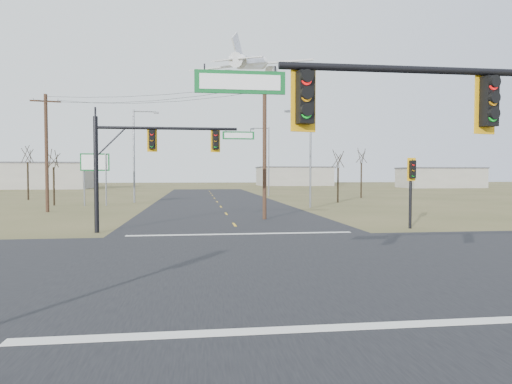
# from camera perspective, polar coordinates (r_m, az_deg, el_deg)

# --- Properties ---
(ground) EXTENTS (320.00, 320.00, 0.00)m
(ground) POSITION_cam_1_polar(r_m,az_deg,el_deg) (17.00, 0.65, -8.63)
(ground) COLOR olive
(ground) RESTS_ON ground
(road_ew) EXTENTS (160.00, 14.00, 0.02)m
(road_ew) POSITION_cam_1_polar(r_m,az_deg,el_deg) (17.00, 0.65, -8.60)
(road_ew) COLOR black
(road_ew) RESTS_ON ground
(road_ns) EXTENTS (14.00, 160.00, 0.02)m
(road_ns) POSITION_cam_1_polar(r_m,az_deg,el_deg) (17.00, 0.65, -8.59)
(road_ns) COLOR black
(road_ns) RESTS_ON ground
(stop_bar_near) EXTENTS (12.00, 0.40, 0.01)m
(stop_bar_near) POSITION_cam_1_polar(r_m,az_deg,el_deg) (9.86, 7.08, -16.58)
(stop_bar_near) COLOR silver
(stop_bar_near) RESTS_ON road_ns
(stop_bar_far) EXTENTS (12.00, 0.40, 0.01)m
(stop_bar_far) POSITION_cam_1_polar(r_m,az_deg,el_deg) (24.35, -1.85, -5.25)
(stop_bar_far) COLOR silver
(stop_bar_far) RESTS_ON road_ns
(mast_arm_near) EXTENTS (10.32, 0.52, 5.97)m
(mast_arm_near) POSITION_cam_1_polar(r_m,az_deg,el_deg) (10.92, 26.44, 8.09)
(mast_arm_near) COLOR black
(mast_arm_near) RESTS_ON ground
(mast_arm_far) EXTENTS (8.83, 0.53, 6.35)m
(mast_arm_far) POSITION_cam_1_polar(r_m,az_deg,el_deg) (25.93, -12.46, 5.29)
(mast_arm_far) COLOR black
(mast_arm_far) RESTS_ON ground
(pedestal_signal_ne) EXTENTS (0.62, 0.53, 4.19)m
(pedestal_signal_ne) POSITION_cam_1_polar(r_m,az_deg,el_deg) (28.19, 18.90, 1.87)
(pedestal_signal_ne) COLOR black
(pedestal_signal_ne) RESTS_ON ground
(utility_pole_near) EXTENTS (2.26, 0.99, 9.74)m
(utility_pole_near) POSITION_cam_1_polar(r_m,az_deg,el_deg) (32.20, 1.08, 5.53)
(utility_pole_near) COLOR #40281B
(utility_pole_near) RESTS_ON ground
(utility_pole_far) EXTENTS (2.40, 0.60, 9.93)m
(utility_pole_far) POSITION_cam_1_polar(r_m,az_deg,el_deg) (42.38, -24.72, 4.66)
(utility_pole_far) COLOR #40281B
(utility_pole_far) RESTS_ON ground
(highway_sign) EXTENTS (2.82, 0.31, 5.30)m
(highway_sign) POSITION_cam_1_polar(r_m,az_deg,el_deg) (48.80, -19.48, 2.82)
(highway_sign) COLOR slate
(highway_sign) RESTS_ON ground
(streetlight_a) EXTENTS (2.63, 0.32, 9.42)m
(streetlight_a) POSITION_cam_1_polar(r_m,az_deg,el_deg) (43.83, 6.56, 4.95)
(streetlight_a) COLOR slate
(streetlight_a) RESTS_ON ground
(streetlight_b) EXTENTS (2.82, 0.42, 10.06)m
(streetlight_b) POSITION_cam_1_polar(r_m,az_deg,el_deg) (66.64, 1.41, 4.35)
(streetlight_b) COLOR slate
(streetlight_b) RESTS_ON ground
(streetlight_c) EXTENTS (2.89, 0.26, 10.43)m
(streetlight_c) POSITION_cam_1_polar(r_m,az_deg,el_deg) (53.05, -14.78, 5.03)
(streetlight_c) COLOR slate
(streetlight_c) RESTS_ON ground
(bare_tree_a) EXTENTS (2.59, 2.59, 6.13)m
(bare_tree_a) POSITION_cam_1_polar(r_m,az_deg,el_deg) (51.00, -24.00, 3.90)
(bare_tree_a) COLOR black
(bare_tree_a) RESTS_ON ground
(bare_tree_b) EXTENTS (3.72, 3.72, 7.18)m
(bare_tree_b) POSITION_cam_1_polar(r_m,az_deg,el_deg) (63.18, -26.67, 4.31)
(bare_tree_b) COLOR black
(bare_tree_b) RESTS_ON ground
(bare_tree_c) EXTENTS (3.40, 3.40, 6.31)m
(bare_tree_c) POSITION_cam_1_polar(r_m,az_deg,el_deg) (52.20, 10.23, 4.13)
(bare_tree_c) COLOR black
(bare_tree_c) RESTS_ON ground
(bare_tree_d) EXTENTS (2.79, 2.79, 7.11)m
(bare_tree_d) POSITION_cam_1_polar(r_m,az_deg,el_deg) (62.90, 13.04, 4.49)
(bare_tree_d) COLOR black
(bare_tree_d) RESTS_ON ground
(warehouse_left) EXTENTS (28.00, 14.00, 5.50)m
(warehouse_left) POSITION_cam_1_polar(r_m,az_deg,el_deg) (112.98, -26.93, 1.77)
(warehouse_left) COLOR #A39E90
(warehouse_left) RESTS_ON ground
(warehouse_mid) EXTENTS (20.00, 12.00, 5.00)m
(warehouse_mid) POSITION_cam_1_polar(r_m,az_deg,el_deg) (129.45, 4.75, 1.93)
(warehouse_mid) COLOR #A39E90
(warehouse_mid) RESTS_ON ground
(warehouse_right) EXTENTS (18.00, 10.00, 4.50)m
(warehouse_right) POSITION_cam_1_polar(r_m,az_deg,el_deg) (116.61, 22.02, 1.61)
(warehouse_right) COLOR #A39E90
(warehouse_right) RESTS_ON ground
(jet_airliner) EXTENTS (23.80, 24.23, 11.22)m
(jet_airliner) POSITION_cam_1_polar(r_m,az_deg,el_deg) (97.78, -0.79, 15.93)
(jet_airliner) COLOR silver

